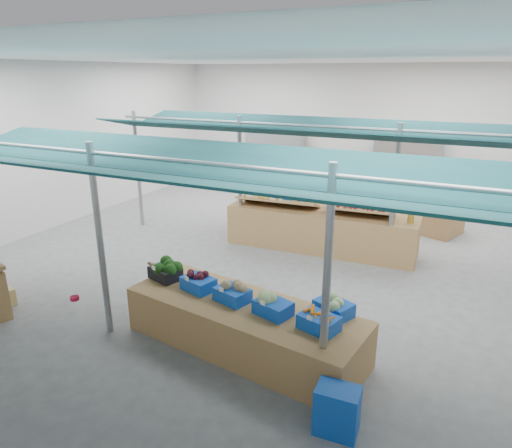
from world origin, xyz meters
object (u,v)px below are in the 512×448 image
Objects in this scene: fruit_counter at (321,230)px; vendor_right at (359,205)px; crate_stack at (337,410)px; veg_counter at (244,326)px; vendor_left at (290,196)px.

vendor_right is (0.60, 1.10, 0.40)m from fruit_counter.
crate_stack is (1.96, -5.40, -0.17)m from fruit_counter.
fruit_counter is at bearing 109.95° from crate_stack.
vendor_right is at bearing 94.34° from veg_counter.
vendor_right reaches higher than veg_counter.
crate_stack is at bearing -23.46° from veg_counter.
veg_counter is at bearing 83.88° from vendor_right.
veg_counter is 5.65m from vendor_left.
vendor_left and vendor_right have the same top height.
crate_stack is 0.34× the size of vendor_left.
crate_stack is at bearing 99.57° from vendor_right.
vendor_left is (-1.20, 1.10, 0.40)m from fruit_counter.
fruit_counter is 5.75m from crate_stack.
fruit_counter is 7.37× the size of crate_stack.
veg_counter is 2.11× the size of vendor_left.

